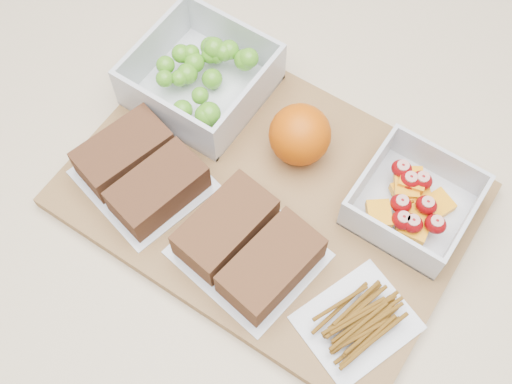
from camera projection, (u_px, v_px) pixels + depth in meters
ground at (264, 365)px, 1.52m from camera, size 4.00×4.00×0.00m
counter at (267, 310)px, 1.12m from camera, size 1.20×0.90×0.90m
cutting_board at (269, 195)px, 0.71m from camera, size 0.42×0.30×0.02m
grape_container at (203, 77)px, 0.74m from camera, size 0.14×0.14×0.06m
fruit_container at (413, 203)px, 0.68m from camera, size 0.12×0.12×0.05m
orange at (300, 135)px, 0.70m from camera, size 0.07×0.07×0.07m
sandwich_bag_left at (141, 171)px, 0.69m from camera, size 0.15×0.14×0.04m
sandwich_bag_center at (248, 247)px, 0.65m from camera, size 0.15×0.14×0.04m
pretzel_bag at (358, 319)px, 0.63m from camera, size 0.12×0.13×0.02m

